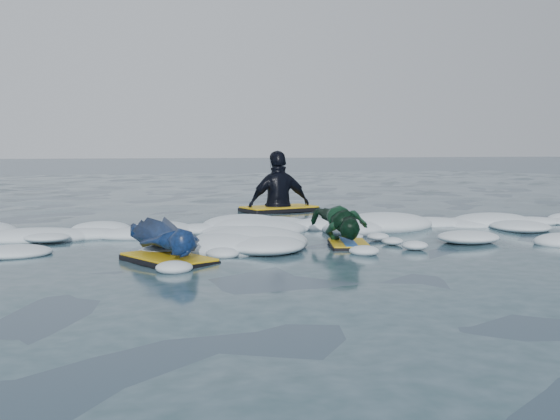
{
  "coord_description": "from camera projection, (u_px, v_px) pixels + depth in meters",
  "views": [
    {
      "loc": [
        -2.08,
        -7.2,
        1.09
      ],
      "look_at": [
        0.15,
        1.6,
        0.27
      ],
      "focal_mm": 45.0,
      "sensor_mm": 36.0,
      "label": 1
    }
  ],
  "objects": [
    {
      "name": "prone_woman_unit",
      "position": [
        166.0,
        240.0,
        6.76
      ],
      "size": [
        0.92,
        1.57,
        0.38
      ],
      "rotation": [
        0.0,
        0.0,
        2.04
      ],
      "color": "black",
      "rests_on": "ground"
    },
    {
      "name": "ground",
      "position": [
        303.0,
        248.0,
        7.55
      ],
      "size": [
        120.0,
        120.0,
        0.0
      ],
      "primitive_type": "plane",
      "color": "#192F3C",
      "rests_on": "ground"
    },
    {
      "name": "prone_child_unit",
      "position": [
        343.0,
        226.0,
        7.79
      ],
      "size": [
        0.67,
        1.19,
        0.43
      ],
      "rotation": [
        0.0,
        0.0,
        1.34
      ],
      "color": "black",
      "rests_on": "ground"
    },
    {
      "name": "waiting_rider_unit",
      "position": [
        279.0,
        207.0,
        11.81
      ],
      "size": [
        1.4,
        1.01,
        1.88
      ],
      "rotation": [
        0.0,
        0.0,
        0.28
      ],
      "color": "black",
      "rests_on": "ground"
    },
    {
      "name": "foam_band",
      "position": [
        280.0,
        237.0,
        8.55
      ],
      "size": [
        12.0,
        3.1,
        0.3
      ],
      "primitive_type": null,
      "color": "white",
      "rests_on": "ground"
    }
  ]
}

